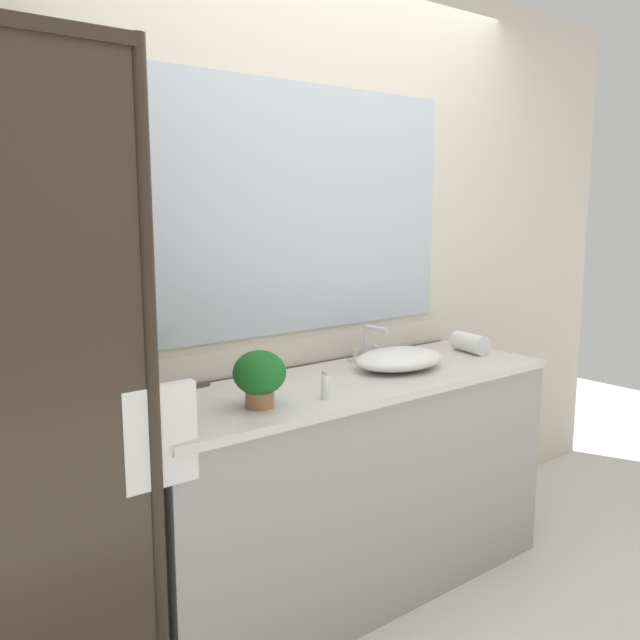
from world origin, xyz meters
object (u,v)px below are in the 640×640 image
at_px(amenity_bottle_body_wash, 192,397).
at_px(rolled_towel_near_edge, 470,343).
at_px(faucet, 368,348).
at_px(sink_basin, 400,359).
at_px(potted_plant, 259,375).
at_px(amenity_bottle_shampoo, 258,379).
at_px(amenity_bottle_lotion, 325,385).

xyz_separation_m(amenity_bottle_body_wash, rolled_towel_near_edge, (1.43, -0.01, 0.01)).
bearing_deg(faucet, amenity_bottle_body_wash, -170.71).
distance_m(sink_basin, potted_plant, 0.77).
bearing_deg(potted_plant, amenity_bottle_shampoo, 58.06).
height_order(sink_basin, rolled_towel_near_edge, rolled_towel_near_edge).
distance_m(potted_plant, amenity_bottle_lotion, 0.25).
relative_size(amenity_bottle_shampoo, amenity_bottle_lotion, 0.85).
xyz_separation_m(sink_basin, amenity_bottle_shampoo, (-0.64, 0.09, -0.00)).
bearing_deg(sink_basin, potted_plant, -172.66).
relative_size(amenity_bottle_body_wash, rolled_towel_near_edge, 0.42).
height_order(faucet, rolled_towel_near_edge, faucet).
distance_m(amenity_bottle_shampoo, amenity_bottle_lotion, 0.27).
height_order(potted_plant, amenity_bottle_shampoo, potted_plant).
height_order(amenity_bottle_body_wash, amenity_bottle_lotion, amenity_bottle_lotion).
bearing_deg(potted_plant, faucet, 21.13).
bearing_deg(potted_plant, amenity_bottle_body_wash, 141.77).
xyz_separation_m(faucet, potted_plant, (-0.76, -0.29, 0.06)).
distance_m(sink_basin, amenity_bottle_body_wash, 0.94).
bearing_deg(faucet, amenity_bottle_lotion, -146.13).
height_order(amenity_bottle_lotion, rolled_towel_near_edge, amenity_bottle_lotion).
relative_size(amenity_bottle_lotion, rolled_towel_near_edge, 0.55).
xyz_separation_m(potted_plant, rolled_towel_near_edge, (1.25, 0.13, -0.07)).
relative_size(faucet, potted_plant, 0.87).
height_order(faucet, amenity_bottle_body_wash, faucet).
bearing_deg(sink_basin, rolled_towel_near_edge, 3.26).
relative_size(amenity_bottle_shampoo, amenity_bottle_body_wash, 1.11).
bearing_deg(amenity_bottle_body_wash, faucet, 9.29).
bearing_deg(rolled_towel_near_edge, potted_plant, -174.24).
bearing_deg(rolled_towel_near_edge, faucet, 160.92).
height_order(sink_basin, amenity_bottle_lotion, amenity_bottle_lotion).
bearing_deg(faucet, amenity_bottle_shampoo, -170.67).
distance_m(sink_basin, rolled_towel_near_edge, 0.49).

